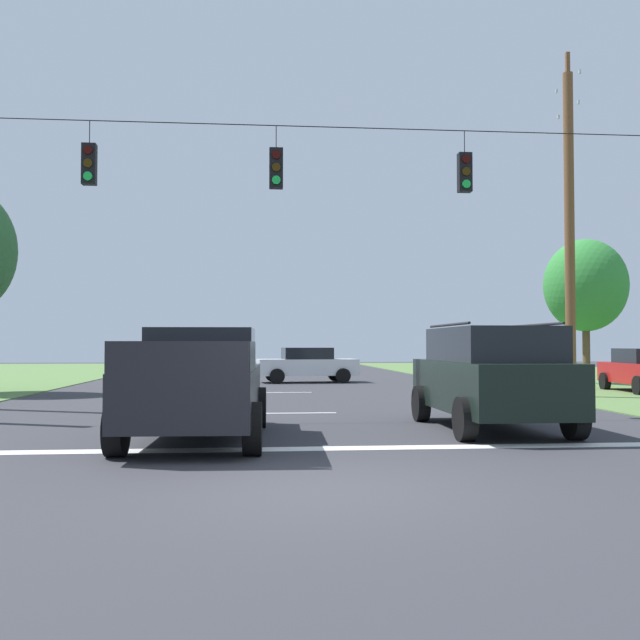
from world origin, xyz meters
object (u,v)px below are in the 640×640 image
object	(u,v)px
distant_car_oncoming	(307,364)
tree_roadside_left	(586,286)
suv_black	(490,375)
pickup_truck	(199,384)
distant_car_crossing_white	(178,374)
utility_pole_mid_right	(569,226)
overhead_signal_span	(287,241)

from	to	relation	value
distant_car_oncoming	tree_roadside_left	world-z (taller)	tree_roadside_left
tree_roadside_left	suv_black	bearing A→B (deg)	-121.01
pickup_truck	distant_car_crossing_white	world-z (taller)	pickup_truck
suv_black	distant_car_crossing_white	distance (m)	10.30
distant_car_oncoming	pickup_truck	bearing A→B (deg)	-99.90
pickup_truck	distant_car_crossing_white	xyz separation A→B (m)	(-1.24, 8.66, -0.18)
distant_car_crossing_white	utility_pole_mid_right	size ratio (longest dim) A/B	0.40
distant_car_crossing_white	utility_pole_mid_right	bearing A→B (deg)	1.98
overhead_signal_span	tree_roadside_left	distance (m)	17.96
pickup_truck	distant_car_crossing_white	distance (m)	8.75
pickup_truck	tree_roadside_left	size ratio (longest dim) A/B	0.90
suv_black	distant_car_crossing_white	bearing A→B (deg)	131.04
pickup_truck	distant_car_crossing_white	bearing A→B (deg)	98.12
pickup_truck	distant_car_oncoming	xyz separation A→B (m)	(3.28, 18.79, -0.18)
suv_black	tree_roadside_left	world-z (taller)	tree_roadside_left
overhead_signal_span	pickup_truck	xyz separation A→B (m)	(-1.73, -4.15, -3.11)
overhead_signal_span	pickup_truck	world-z (taller)	overhead_signal_span
pickup_truck	distant_car_oncoming	world-z (taller)	pickup_truck
overhead_signal_span	distant_car_crossing_white	distance (m)	6.32
distant_car_oncoming	utility_pole_mid_right	xyz separation A→B (m)	(7.58, -9.72, 4.60)
suv_black	distant_car_oncoming	xyz separation A→B (m)	(-2.24, 17.90, -0.27)
distant_car_oncoming	suv_black	bearing A→B (deg)	-82.85
pickup_truck	tree_roadside_left	xyz separation A→B (m)	(14.85, 16.41, 3.16)
distant_car_crossing_white	suv_black	bearing A→B (deg)	-48.96
utility_pole_mid_right	tree_roadside_left	distance (m)	8.44
overhead_signal_span	distant_car_crossing_white	xyz separation A→B (m)	(-2.97, 4.51, -3.29)
suv_black	distant_car_crossing_white	size ratio (longest dim) A/B	1.11
overhead_signal_span	suv_black	xyz separation A→B (m)	(3.79, -3.26, -3.02)
pickup_truck	distant_car_oncoming	bearing A→B (deg)	80.10
utility_pole_mid_right	pickup_truck	bearing A→B (deg)	-140.13
distant_car_oncoming	overhead_signal_span	bearing A→B (deg)	-96.04
utility_pole_mid_right	tree_roadside_left	size ratio (longest dim) A/B	1.80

